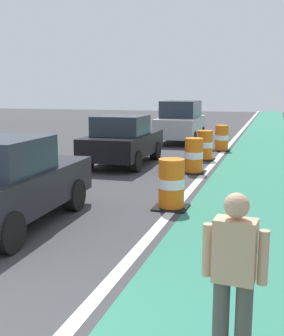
# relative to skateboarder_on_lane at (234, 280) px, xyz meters

# --- Properties ---
(bike_lane_strip) EXTENTS (2.50, 80.00, 0.01)m
(bike_lane_strip) POSITION_rel_skateboarder_on_lane_xyz_m (-0.23, 11.83, -0.91)
(bike_lane_strip) COLOR #2D755B
(bike_lane_strip) RESTS_ON ground
(lane_divider_stripe) EXTENTS (0.20, 80.00, 0.01)m
(lane_divider_stripe) POSITION_rel_skateboarder_on_lane_xyz_m (-1.73, 11.83, -0.91)
(lane_divider_stripe) COLOR silver
(lane_divider_stripe) RESTS_ON ground
(skateboarder_on_lane) EXTENTS (0.57, 0.82, 1.69)m
(skateboarder_on_lane) POSITION_rel_skateboarder_on_lane_xyz_m (0.00, 0.00, 0.00)
(skateboarder_on_lane) COLOR black
(skateboarder_on_lane) RESTS_ON ground
(parked_sedan_nearest) EXTENTS (2.04, 4.17, 1.70)m
(parked_sedan_nearest) POSITION_rel_skateboarder_on_lane_xyz_m (-4.53, 3.14, -0.08)
(parked_sedan_nearest) COLOR black
(parked_sedan_nearest) RESTS_ON ground
(parked_sedan_second) EXTENTS (1.98, 4.13, 1.70)m
(parked_sedan_second) POSITION_rel_skateboarder_on_lane_xyz_m (-4.71, 10.27, -0.08)
(parked_sedan_second) COLOR black
(parked_sedan_second) RESTS_ON ground
(parked_suv_third) EXTENTS (2.03, 4.65, 2.04)m
(parked_suv_third) POSITION_rel_skateboarder_on_lane_xyz_m (-4.17, 17.34, 0.12)
(parked_suv_third) COLOR #9EA0A5
(parked_suv_third) RESTS_ON ground
(traffic_barrel_front) EXTENTS (0.73, 0.73, 1.09)m
(traffic_barrel_front) POSITION_rel_skateboarder_on_lane_xyz_m (-1.80, 5.27, -0.38)
(traffic_barrel_front) COLOR orange
(traffic_barrel_front) RESTS_ON ground
(traffic_barrel_mid) EXTENTS (0.73, 0.73, 1.09)m
(traffic_barrel_mid) POSITION_rel_skateboarder_on_lane_xyz_m (-2.08, 9.48, -0.38)
(traffic_barrel_mid) COLOR orange
(traffic_barrel_mid) RESTS_ON ground
(traffic_barrel_back) EXTENTS (0.73, 0.73, 1.09)m
(traffic_barrel_back) POSITION_rel_skateboarder_on_lane_xyz_m (-2.15, 12.12, -0.38)
(traffic_barrel_back) COLOR orange
(traffic_barrel_back) RESTS_ON ground
(traffic_barrel_far) EXTENTS (0.73, 0.73, 1.09)m
(traffic_barrel_far) POSITION_rel_skateboarder_on_lane_xyz_m (-1.86, 14.80, -0.38)
(traffic_barrel_far) COLOR orange
(traffic_barrel_far) RESTS_ON ground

